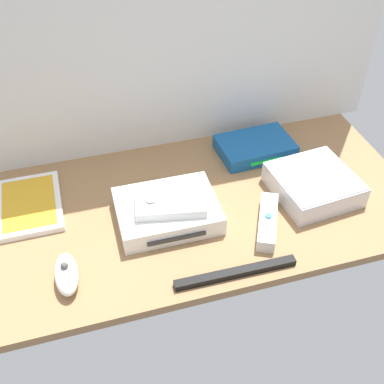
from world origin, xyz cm
name	(u,v)px	position (x,y,z in cm)	size (l,w,h in cm)	color
ground_plane	(192,209)	(0.00, 0.00, -1.00)	(100.00, 48.00, 2.00)	#936D47
back_wall	(160,20)	(0.00, 24.60, 32.00)	(110.00, 1.20, 64.00)	silver
game_console	(167,211)	(-6.13, -2.37, 2.20)	(21.18, 16.69, 4.40)	white
mini_computer	(314,184)	(27.24, -3.53, 2.64)	(18.57, 18.57, 5.30)	silver
game_case	(29,205)	(-34.27, 9.38, 0.76)	(13.66, 19.04, 1.56)	white
network_router	(255,147)	(20.43, 14.21, 1.70)	(18.64, 13.10, 3.40)	#145193
remote_wand	(268,222)	(13.29, -10.61, 1.51)	(9.73, 14.88, 3.40)	white
remote_nunchuk	(67,274)	(-28.13, -13.28, 2.04)	(4.64, 10.10, 5.10)	white
remote_classic_pad	(170,203)	(-5.65, -3.60, 5.41)	(15.63, 10.53, 2.40)	white
sensor_bar	(236,273)	(2.58, -20.82, 0.70)	(24.00, 1.80, 1.40)	black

